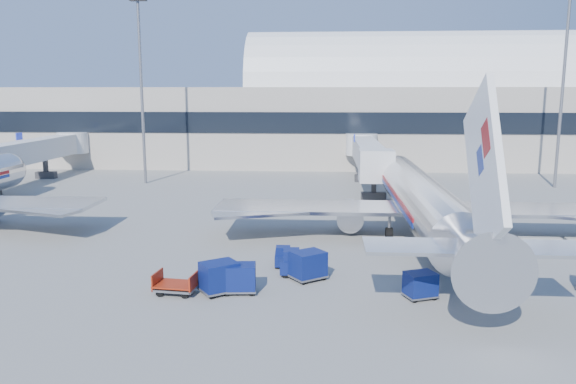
# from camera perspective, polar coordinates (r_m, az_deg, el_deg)

# --- Properties ---
(ground) EXTENTS (260.00, 260.00, 0.00)m
(ground) POSITION_cam_1_polar(r_m,az_deg,el_deg) (39.95, 0.09, -6.18)
(ground) COLOR gray
(ground) RESTS_ON ground
(terminal) EXTENTS (170.00, 28.15, 21.00)m
(terminal) POSITION_cam_1_polar(r_m,az_deg,el_deg) (95.68, -5.94, 7.78)
(terminal) COLOR #B2AA9E
(terminal) RESTS_ON ground
(airliner_main) EXTENTS (32.00, 37.26, 12.07)m
(airliner_main) POSITION_cam_1_polar(r_m,az_deg,el_deg) (44.22, 13.53, -0.98)
(airliner_main) COLOR silver
(airliner_main) RESTS_ON ground
(jetbridge_near) EXTENTS (4.40, 27.50, 6.25)m
(jetbridge_near) POSITION_cam_1_polar(r_m,az_deg,el_deg) (69.66, 8.01, 3.96)
(jetbridge_near) COLOR silver
(jetbridge_near) RESTS_ON ground
(jetbridge_mid) EXTENTS (4.40, 27.50, 6.25)m
(jetbridge_mid) POSITION_cam_1_polar(r_m,az_deg,el_deg) (78.65, -24.25, 3.86)
(jetbridge_mid) COLOR silver
(jetbridge_mid) RESTS_ON ground
(mast_west) EXTENTS (2.00, 1.20, 22.60)m
(mast_west) POSITION_cam_1_polar(r_m,az_deg,el_deg) (71.99, -14.77, 12.59)
(mast_west) COLOR slate
(mast_west) RESTS_ON ground
(mast_east) EXTENTS (2.00, 1.20, 22.60)m
(mast_east) POSITION_cam_1_polar(r_m,az_deg,el_deg) (73.72, 26.31, 11.83)
(mast_east) COLOR slate
(mast_east) RESTS_ON ground
(barrier_near) EXTENTS (3.00, 0.55, 0.90)m
(barrier_near) POSITION_cam_1_polar(r_m,az_deg,el_deg) (44.48, 24.18, -4.80)
(barrier_near) COLOR #9E9E96
(barrier_near) RESTS_ON ground
(tug_lead) EXTENTS (2.61, 1.42, 1.66)m
(tug_lead) POSITION_cam_1_polar(r_m,az_deg,el_deg) (34.95, 1.09, -7.28)
(tug_lead) COLOR #0B1754
(tug_lead) RESTS_ON ground
(tug_right) EXTENTS (2.64, 1.74, 1.59)m
(tug_right) POSITION_cam_1_polar(r_m,az_deg,el_deg) (37.88, 16.72, -6.39)
(tug_right) COLOR #0B1754
(tug_right) RESTS_ON ground
(tug_left) EXTENTS (1.17, 2.17, 1.38)m
(tug_left) POSITION_cam_1_polar(r_m,az_deg,el_deg) (36.91, -0.51, -6.53)
(tug_left) COLOR #0B1754
(tug_left) RESTS_ON ground
(cart_train_a) EXTENTS (2.50, 2.40, 1.75)m
(cart_train_a) POSITION_cam_1_polar(r_m,az_deg,el_deg) (34.11, 2.08, -7.41)
(cart_train_a) COLOR #0B1754
(cart_train_a) RESTS_ON ground
(cart_train_b) EXTENTS (2.00, 1.60, 1.65)m
(cart_train_b) POSITION_cam_1_polar(r_m,az_deg,el_deg) (32.09, -4.92, -8.67)
(cart_train_b) COLOR #0B1754
(cart_train_b) RESTS_ON ground
(cart_train_c) EXTENTS (2.57, 2.46, 1.80)m
(cart_train_c) POSITION_cam_1_polar(r_m,az_deg,el_deg) (32.11, -6.99, -8.55)
(cart_train_c) COLOR #0B1754
(cart_train_c) RESTS_ON ground
(cart_solo_near) EXTENTS (2.02, 1.80, 1.47)m
(cart_solo_near) POSITION_cam_1_polar(r_m,az_deg,el_deg) (32.00, 13.30, -9.14)
(cart_solo_near) COLOR #0B1754
(cart_solo_near) RESTS_ON ground
(cart_open_red) EXTENTS (2.45, 1.86, 0.61)m
(cart_open_red) POSITION_cam_1_polar(r_m,az_deg,el_deg) (32.55, -11.26, -9.39)
(cart_open_red) COLOR slate
(cart_open_red) RESTS_ON ground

